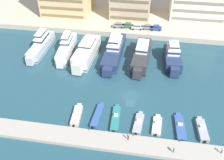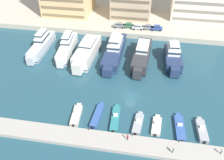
{
  "view_description": "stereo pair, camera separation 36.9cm",
  "coord_description": "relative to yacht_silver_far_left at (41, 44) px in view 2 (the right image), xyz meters",
  "views": [
    {
      "loc": [
        2.98,
        -48.55,
        43.48
      ],
      "look_at": [
        -5.42,
        2.93,
        2.5
      ],
      "focal_mm": 40.0,
      "sensor_mm": 36.0,
      "label": 1
    },
    {
      "loc": [
        3.34,
        -48.49,
        43.48
      ],
      "look_at": [
        -5.42,
        2.93,
        2.5
      ],
      "focal_mm": 40.0,
      "sensor_mm": 36.0,
      "label": 2
    }
  ],
  "objects": [
    {
      "name": "motorboat_grey_mid_right",
      "position": [
        48.33,
        -27.23,
        -1.67
      ],
      "size": [
        2.36,
        7.31,
        1.61
      ],
      "color": "#9EA3A8",
      "rests_on": "ground"
    },
    {
      "name": "motorboat_cream_far_left",
      "position": [
        19.61,
        -27.37,
        -1.69
      ],
      "size": [
        2.38,
        7.3,
        1.55
      ],
      "color": "beige",
      "rests_on": "ground"
    },
    {
      "name": "car_grey_far_left",
      "position": [
        23.18,
        17.13,
        0.6
      ],
      "size": [
        4.21,
        2.16,
        1.8
      ],
      "color": "slate",
      "rests_on": "quay_promenade"
    },
    {
      "name": "yacht_ivory_mid_left",
      "position": [
        15.87,
        -2.34,
        0.04
      ],
      "size": [
        6.02,
        19.14,
        7.15
      ],
      "color": "silver",
      "rests_on": "ground"
    },
    {
      "name": "ground_plane",
      "position": [
        31.5,
        -18.14,
        -2.23
      ],
      "size": [
        400.0,
        400.0,
        0.0
      ],
      "primitive_type": "plane",
      "color": "#234C5B"
    },
    {
      "name": "bollard_west",
      "position": [
        23.65,
        -31.63,
        -1.02
      ],
      "size": [
        0.2,
        0.2,
        0.61
      ],
      "color": "#2D2D33",
      "rests_on": "pier_dock"
    },
    {
      "name": "yacht_white_left",
      "position": [
        8.67,
        0.06,
        -0.07
      ],
      "size": [
        4.84,
        18.7,
        7.77
      ],
      "color": "white",
      "rests_on": "ground"
    },
    {
      "name": "car_blue_center",
      "position": [
        36.91,
        17.26,
        0.6
      ],
      "size": [
        4.19,
        2.1,
        1.8
      ],
      "color": "#28428E",
      "rests_on": "quay_promenade"
    },
    {
      "name": "car_grey_center_left",
      "position": [
        33.71,
        17.37,
        0.6
      ],
      "size": [
        4.11,
        1.94,
        1.8
      ],
      "color": "slate",
      "rests_on": "quay_promenade"
    },
    {
      "name": "yacht_navy_center_right",
      "position": [
        42.39,
        -0.44,
        -0.01
      ],
      "size": [
        5.48,
        15.68,
        8.0
      ],
      "color": "navy",
      "rests_on": "ground"
    },
    {
      "name": "motorboat_blue_center_right",
      "position": [
        43.58,
        -27.13,
        -1.8
      ],
      "size": [
        2.49,
        8.41,
        1.22
      ],
      "color": "#33569E",
      "rests_on": "ground"
    },
    {
      "name": "bollard_west_mid",
      "position": [
        33.38,
        -31.63,
        -1.02
      ],
      "size": [
        0.2,
        0.2,
        0.61
      ],
      "color": "#2D2D33",
      "rests_on": "pier_dock"
    },
    {
      "name": "pier_dock",
      "position": [
        31.5,
        -33.68,
        -1.79
      ],
      "size": [
        120.0,
        4.59,
        0.89
      ],
      "primitive_type": "cube",
      "color": "#A8A399",
      "rests_on": "ground"
    },
    {
      "name": "pedestrian_far_side",
      "position": [
        41.78,
        -34.51,
        -0.42
      ],
      "size": [
        0.24,
        0.6,
        1.56
      ],
      "color": "#4C515B",
      "rests_on": "pier_dock"
    },
    {
      "name": "bollard_east_mid",
      "position": [
        43.11,
        -31.63,
        -1.02
      ],
      "size": [
        0.2,
        0.2,
        0.61
      ],
      "color": "#2D2D33",
      "rests_on": "pier_dock"
    },
    {
      "name": "yacht_silver_far_left",
      "position": [
        0.0,
        0.0,
        0.0
      ],
      "size": [
        3.73,
        18.71,
        7.99
      ],
      "color": "silver",
      "rests_on": "ground"
    },
    {
      "name": "quay_promenade",
      "position": [
        31.5,
        47.89,
        -1.3
      ],
      "size": [
        180.0,
        70.0,
        1.86
      ],
      "primitive_type": "cube",
      "color": "#BCB29E",
      "rests_on": "ground"
    },
    {
      "name": "motorboat_grey_center_left",
      "position": [
        34.24,
        -27.53,
        -1.74
      ],
      "size": [
        2.39,
        7.11,
        1.51
      ],
      "color": "#9EA3A8",
      "rests_on": "ground"
    },
    {
      "name": "car_silver_mid_left",
      "position": [
        30.11,
        16.84,
        0.6
      ],
      "size": [
        4.21,
        2.14,
        1.8
      ],
      "color": "#B7BCC1",
      "rests_on": "quay_promenade"
    },
    {
      "name": "yacht_navy_center_left",
      "position": [
        24.16,
        0.63,
        -0.08
      ],
      "size": [
        5.33,
        23.07,
        7.85
      ],
      "color": "navy",
      "rests_on": "ground"
    },
    {
      "name": "pedestrian_near_edge",
      "position": [
        51.31,
        -33.16,
        -0.43
      ],
      "size": [
        0.35,
        0.57,
        1.55
      ],
      "color": "#4C515B",
      "rests_on": "pier_dock"
    },
    {
      "name": "motorboat_teal_mid_left",
      "position": [
        28.85,
        -26.78,
        -1.78
      ],
      "size": [
        2.21,
        8.66,
        1.45
      ],
      "color": "teal",
      "rests_on": "ground"
    },
    {
      "name": "yacht_charcoal_center",
      "position": [
        32.97,
        -0.99,
        -0.13
      ],
      "size": [
        5.39,
        19.96,
        6.92
      ],
      "color": "#333338",
      "rests_on": "ground"
    },
    {
      "name": "pedestrian_mid_deck",
      "position": [
        32.4,
        -32.84,
        -0.35
      ],
      "size": [
        0.47,
        0.52,
        1.68
      ],
      "color": "#282D3D",
      "rests_on": "pier_dock"
    },
    {
      "name": "motorboat_blue_left",
      "position": [
        24.48,
        -26.63,
        -1.76
      ],
      "size": [
        2.05,
        8.32,
        0.94
      ],
      "color": "#33569E",
      "rests_on": "ground"
    },
    {
      "name": "motorboat_cream_center",
      "position": [
        38.43,
        -27.37,
        -1.82
      ],
      "size": [
        2.31,
        6.37,
        1.32
      ],
      "color": "beige",
      "rests_on": "ground"
    },
    {
      "name": "car_green_left",
      "position": [
        26.63,
        17.55,
        0.6
      ],
      "size": [
        4.13,
        1.99,
        1.8
      ],
      "color": "#2D6642",
      "rests_on": "quay_promenade"
    }
  ]
}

